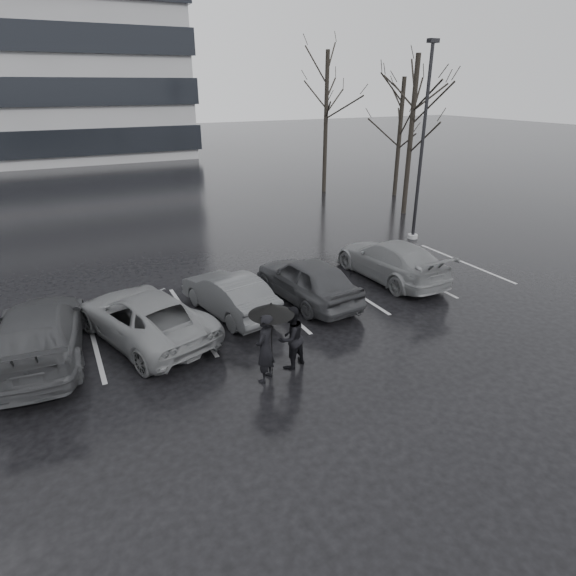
% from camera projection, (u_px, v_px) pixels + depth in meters
% --- Properties ---
extents(ground, '(160.00, 160.00, 0.00)m').
position_uv_depth(ground, '(292.00, 339.00, 13.48)').
color(ground, black).
rests_on(ground, ground).
extents(car_main, '(2.18, 4.48, 1.47)m').
position_uv_depth(car_main, '(307.00, 279.00, 15.62)').
color(car_main, black).
rests_on(car_main, ground).
extents(car_west_a, '(2.08, 4.07, 1.28)m').
position_uv_depth(car_west_a, '(229.00, 294.00, 14.77)').
color(car_west_a, '#2B2C2E').
rests_on(car_west_a, ground).
extents(car_west_b, '(3.62, 5.30, 1.35)m').
position_uv_depth(car_west_b, '(144.00, 316.00, 13.28)').
color(car_west_b, '#545457').
rests_on(car_west_b, ground).
extents(car_west_c, '(2.57, 5.30, 1.49)m').
position_uv_depth(car_west_c, '(39.00, 333.00, 12.25)').
color(car_west_c, black).
rests_on(car_west_c, ground).
extents(car_east, '(2.16, 4.92, 1.41)m').
position_uv_depth(car_east, '(391.00, 260.00, 17.45)').
color(car_east, '#545457').
rests_on(car_east, ground).
extents(pedestrian_left, '(0.75, 0.72, 1.73)m').
position_uv_depth(pedestrian_left, '(265.00, 348.00, 11.29)').
color(pedestrian_left, black).
rests_on(pedestrian_left, ground).
extents(pedestrian_right, '(0.95, 0.85, 1.63)m').
position_uv_depth(pedestrian_right, '(291.00, 337.00, 11.87)').
color(pedestrian_right, black).
rests_on(pedestrian_right, ground).
extents(umbrella, '(1.10, 1.10, 1.87)m').
position_uv_depth(umbrella, '(271.00, 309.00, 11.32)').
color(umbrella, black).
rests_on(umbrella, ground).
extents(lamp_post, '(0.45, 0.45, 8.26)m').
position_uv_depth(lamp_post, '(421.00, 154.00, 20.80)').
color(lamp_post, '#949496').
rests_on(lamp_post, ground).
extents(stall_stripes, '(19.72, 5.00, 0.00)m').
position_uv_depth(stall_stripes, '(234.00, 310.00, 15.21)').
color(stall_stripes, '#A9A9AB').
rests_on(stall_stripes, ground).
extents(tree_east, '(0.26, 0.26, 8.00)m').
position_uv_depth(tree_east, '(411.00, 138.00, 25.08)').
color(tree_east, black).
rests_on(tree_east, ground).
extents(tree_ne, '(0.26, 0.26, 7.00)m').
position_uv_depth(tree_ne, '(399.00, 138.00, 29.60)').
color(tree_ne, black).
rests_on(tree_ne, ground).
extents(tree_north, '(0.26, 0.26, 8.50)m').
position_uv_depth(tree_north, '(326.00, 124.00, 30.34)').
color(tree_north, black).
rests_on(tree_north, ground).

